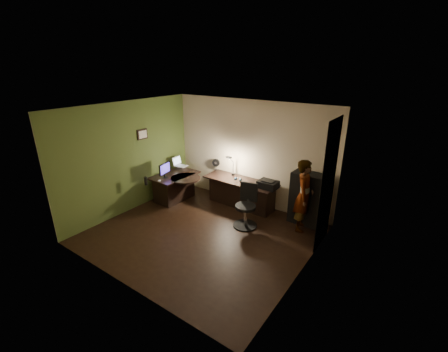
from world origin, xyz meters
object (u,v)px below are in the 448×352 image
Objects in this scene: cabinet at (309,199)px; monitor at (164,173)px; office_chair at (246,207)px; person at (304,196)px; desk_left at (175,187)px; desk_right at (240,193)px.

cabinet is 2.75× the size of monitor.
person is (1.09, 0.63, 0.32)m from office_chair.
desk_left is 0.59m from monitor.
person is at bearing 9.94° from desk_left.
desk_right is at bearing 17.99° from monitor.
desk_right is 4.35× the size of monitor.
office_chair is 0.61× the size of person.
cabinet is at bearing 6.49° from monitor.
person reaches higher than cabinet.
office_chair is at bearing -1.77° from desk_left.
desk_left is 2.83× the size of monitor.
desk_right is at bearing 23.46° from desk_left.
cabinet reaches higher than desk_right.
monitor is at bearing -149.25° from desk_right.
monitor is at bearing 170.69° from office_chair.
person is (3.45, 0.79, -0.05)m from monitor.
desk_right is at bearing 115.86° from office_chair.
desk_left is 1.03× the size of cabinet.
desk_left is 0.77× the size of person.
person reaches higher than desk_right.
desk_left and desk_right have the same top height.
office_chair is (2.30, -0.14, 0.13)m from desk_left.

